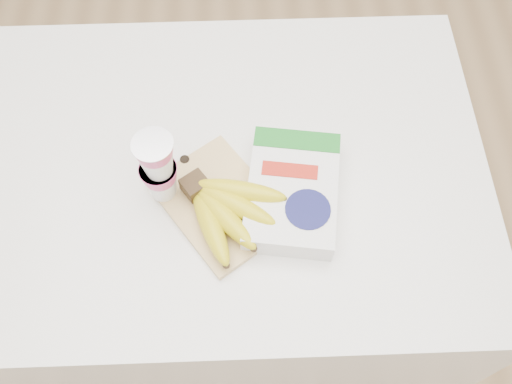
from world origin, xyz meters
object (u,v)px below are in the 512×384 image
at_px(table, 211,249).
at_px(cereal_box, 292,191).
at_px(cutting_board, 220,203).
at_px(yogurt_stack, 158,167).
at_px(bananas, 226,208).

relative_size(table, cereal_box, 4.36).
relative_size(cutting_board, yogurt_stack, 1.47).
bearing_deg(yogurt_stack, bananas, -24.66).
height_order(table, cutting_board, cutting_board).
distance_m(cutting_board, bananas, 0.05).
bearing_deg(bananas, table, 116.05).
bearing_deg(cutting_board, cereal_box, -31.43).
relative_size(table, yogurt_stack, 6.94).
xyz_separation_m(table, cutting_board, (0.05, -0.10, 0.46)).
bearing_deg(table, yogurt_stack, -129.19).
bearing_deg(yogurt_stack, cereal_box, -3.70).
relative_size(table, bananas, 5.64).
xyz_separation_m(table, yogurt_stack, (-0.06, -0.07, 0.56)).
distance_m(table, bananas, 0.52).
distance_m(table, cereal_box, 0.53).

